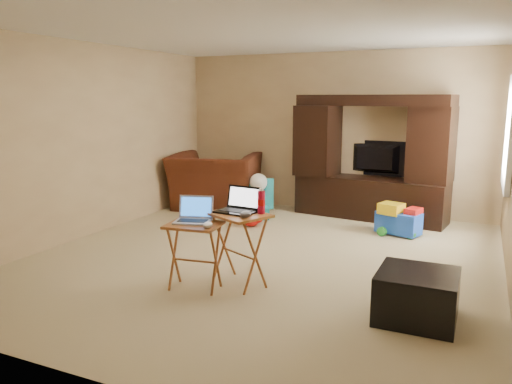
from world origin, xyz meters
The scene contains 21 objects.
floor centered at (0.00, 0.00, 0.00)m, with size 5.50×5.50×0.00m, color #C8B78B.
ceiling centered at (0.00, 0.00, 2.50)m, with size 5.50×5.50×0.00m, color silver.
wall_back centered at (0.00, 2.75, 1.25)m, with size 5.00×5.00×0.00m, color tan.
wall_front centered at (0.00, -2.75, 1.25)m, with size 5.00×5.00×0.00m, color tan.
wall_left centered at (-2.50, 0.00, 1.25)m, with size 5.50×5.50×0.00m, color tan.
window_pane centered at (2.48, 1.55, 1.40)m, with size 1.20×1.20×0.00m, color white.
window_frame centered at (2.46, 1.55, 1.40)m, with size 0.06×1.14×1.34m, color white.
entertainment_center centered at (0.69, 2.44, 0.92)m, with size 2.25×0.56×1.84m, color black.
television centered at (0.69, 2.66, 0.88)m, with size 0.93×0.12×0.54m, color black.
recliner centered at (-1.78, 2.12, 0.45)m, with size 1.37×1.20×0.89m, color #4C1F10.
child_rocker centered at (-0.91, 1.77, 0.29)m, with size 0.44×0.50×0.58m, color #187A86, non-canonical shape.
plush_toy centered at (-0.73, 1.24, 0.21)m, with size 0.39×0.32×0.43m, color red, non-canonical shape.
push_toy centered at (1.24, 1.65, 0.21)m, with size 0.57×0.41×0.43m, color blue, non-canonical shape.
ottoman centered at (1.78, -0.94, 0.20)m, with size 0.63×0.63×0.40m, color black.
tray_table_left centered at (-0.22, -1.12, 0.32)m, with size 0.49×0.39×0.64m, color brown.
tray_table_right centered at (0.11, -0.84, 0.36)m, with size 0.55×0.44×0.71m, color #A96B28.
laptop_left centered at (-0.25, -1.09, 0.76)m, with size 0.33×0.28×0.24m, color #AFAFB4.
laptop_right centered at (0.07, -0.82, 0.83)m, with size 0.37×0.30×0.24m, color black.
mouse_left centered at (-0.03, -1.19, 0.67)m, with size 0.08×0.13×0.05m, color white.
mouse_right centered at (0.24, -0.96, 0.74)m, with size 0.09×0.14×0.06m, color #434247.
water_bottle centered at (0.31, -0.76, 0.82)m, with size 0.07×0.07×0.22m, color red.
Camera 1 is at (2.17, -4.99, 1.79)m, focal length 35.00 mm.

